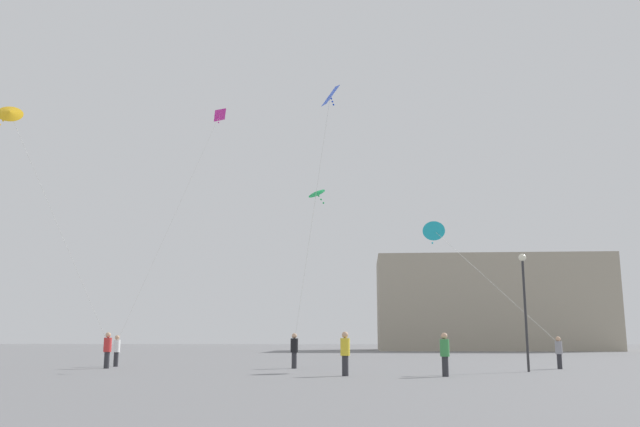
# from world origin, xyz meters

# --- Properties ---
(person_in_red) EXTENTS (0.40, 0.40, 1.86)m
(person_in_red) POSITION_xyz_m (-12.08, 29.32, 1.02)
(person_in_red) COLOR #2D2D33
(person_in_red) RESTS_ON ground_plane
(person_in_white) EXTENTS (0.37, 0.37, 1.71)m
(person_in_white) POSITION_xyz_m (-12.44, 31.54, 0.94)
(person_in_white) COLOR #2D2D33
(person_in_white) RESTS_ON ground_plane
(person_in_black) EXTENTS (0.39, 0.39, 1.81)m
(person_in_black) POSITION_xyz_m (-2.32, 29.95, 0.99)
(person_in_black) COLOR #2D2D33
(person_in_black) RESTS_ON ground_plane
(person_in_green) EXTENTS (0.39, 0.39, 1.79)m
(person_in_green) POSITION_xyz_m (4.68, 23.23, 0.98)
(person_in_green) COLOR #2D2D33
(person_in_green) RESTS_ON ground_plane
(person_in_grey) EXTENTS (0.36, 0.36, 1.64)m
(person_in_grey) POSITION_xyz_m (11.32, 30.26, 0.90)
(person_in_grey) COLOR #2D2D33
(person_in_grey) RESTS_ON ground_plane
(person_in_yellow) EXTENTS (0.40, 0.40, 1.84)m
(person_in_yellow) POSITION_xyz_m (0.54, 23.41, 1.01)
(person_in_yellow) COLOR #2D2D33
(person_in_yellow) RESTS_ON ground_plane
(kite_amber_diamond) EXTENTS (4.62, 5.11, 11.74)m
(kite_amber_diamond) POSITION_xyz_m (-15.93, 24.88, 12.41)
(kite_amber_diamond) COLOR yellow
(kite_emerald_diamond) EXTENTS (1.72, 2.29, 8.77)m
(kite_emerald_diamond) POSITION_xyz_m (-1.28, 31.55, 9.64)
(kite_emerald_diamond) COLOR green
(kite_cobalt_delta) EXTENTS (2.62, 3.47, 13.15)m
(kite_cobalt_delta) POSITION_xyz_m (-0.31, 27.47, 13.80)
(kite_cobalt_delta) COLOR blue
(kite_magenta_delta) EXTENTS (5.15, 3.53, 14.53)m
(kite_magenta_delta) POSITION_xyz_m (-7.81, 34.30, 15.09)
(kite_magenta_delta) COLOR #D12899
(kite_cyan_diamond) EXTENTS (6.81, 0.97, 6.47)m
(kite_cyan_diamond) POSITION_xyz_m (5.17, 30.22, 7.22)
(kite_cyan_diamond) COLOR #1EB2C6
(building_left_hall) EXTENTS (27.83, 13.01, 11.41)m
(building_left_hall) POSITION_xyz_m (17.00, 79.19, 5.71)
(building_left_hall) COLOR #A39984
(building_left_hall) RESTS_ON ground_plane
(lamppost_west) EXTENTS (0.36, 0.36, 5.58)m
(lamppost_west) POSITION_xyz_m (9.04, 27.33, 3.68)
(lamppost_west) COLOR #2D2D30
(lamppost_west) RESTS_ON ground_plane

